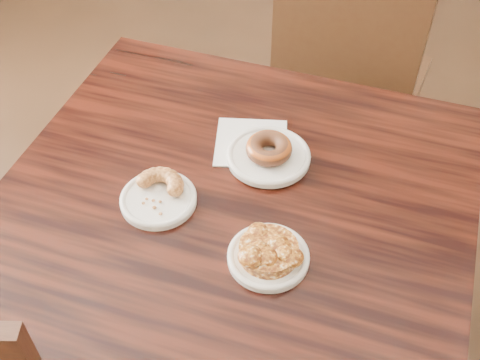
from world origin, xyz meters
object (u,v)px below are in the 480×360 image
(chair_far, at_px, (353,81))
(glazed_donut, at_px, (269,148))
(apple_fritter, at_px, (269,249))
(cruller_fragment, at_px, (157,192))
(cafe_table, at_px, (231,310))

(chair_far, relative_size, glazed_donut, 9.45)
(chair_far, height_order, apple_fritter, chair_far)
(chair_far, height_order, cruller_fragment, chair_far)
(cafe_table, bearing_deg, chair_far, 82.90)
(chair_far, bearing_deg, glazed_donut, 89.98)
(cafe_table, height_order, chair_far, chair_far)
(glazed_donut, distance_m, cruller_fragment, 0.25)
(cafe_table, bearing_deg, cruller_fragment, -166.30)
(glazed_donut, relative_size, apple_fritter, 0.66)
(glazed_donut, bearing_deg, chair_far, 85.55)
(cafe_table, height_order, cruller_fragment, cruller_fragment)
(chair_far, distance_m, apple_fritter, 1.02)
(chair_far, distance_m, glazed_donut, 0.80)
(glazed_donut, height_order, cruller_fragment, glazed_donut)
(glazed_donut, bearing_deg, cruller_fragment, -131.88)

